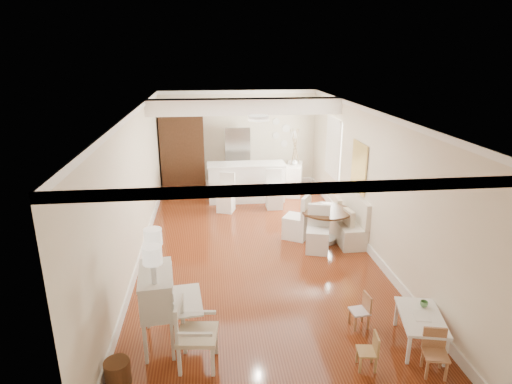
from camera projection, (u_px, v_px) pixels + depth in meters
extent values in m
plane|color=brown|center=(255.00, 251.00, 8.64)|extent=(9.00, 9.00, 0.00)
cube|color=white|center=(255.00, 111.00, 7.76)|extent=(4.50, 9.00, 0.04)
cube|color=beige|center=(238.00, 139.00, 12.45)|extent=(4.50, 0.04, 2.80)
cube|color=beige|center=(309.00, 328.00, 3.95)|extent=(4.50, 0.04, 2.80)
cube|color=beige|center=(136.00, 189.00, 7.96)|extent=(0.04, 9.00, 2.80)
cube|color=beige|center=(368.00, 181.00, 8.44)|extent=(0.04, 9.00, 2.80)
cube|color=white|center=(245.00, 107.00, 9.89)|extent=(4.50, 0.45, 0.36)
cube|color=tan|center=(359.00, 167.00, 8.86)|extent=(0.04, 0.84, 1.04)
cube|color=white|center=(334.00, 148.00, 10.65)|extent=(0.04, 1.10, 1.40)
cylinder|color=#381E11|center=(196.00, 125.00, 12.16)|extent=(0.30, 0.03, 0.30)
cylinder|color=white|center=(259.00, 118.00, 7.30)|extent=(0.36, 0.36, 0.08)
cube|color=silver|center=(158.00, 308.00, 5.74)|extent=(0.93, 0.95, 1.09)
cube|color=silver|center=(197.00, 334.00, 5.37)|extent=(0.59, 0.59, 0.92)
cylinder|color=#55331A|center=(118.00, 372.00, 5.14)|extent=(0.38, 0.38, 0.31)
cube|color=white|center=(420.00, 330.00, 5.81)|extent=(0.74, 1.01, 0.45)
cube|color=tan|center=(367.00, 351.00, 5.37)|extent=(0.27, 0.27, 0.50)
cube|color=#B37B51|center=(360.00, 311.00, 6.18)|extent=(0.28, 0.28, 0.53)
cube|color=#AC744E|center=(436.00, 354.00, 5.25)|extent=(0.34, 0.34, 0.59)
cube|color=silver|center=(345.00, 215.00, 9.17)|extent=(0.52, 1.60, 0.98)
cylinder|color=#472A16|center=(325.00, 226.00, 8.96)|extent=(1.27, 1.27, 0.71)
cube|color=white|center=(318.00, 230.00, 8.48)|extent=(0.56, 0.57, 0.93)
cube|color=white|center=(296.00, 216.00, 9.11)|extent=(0.65, 0.65, 0.98)
cube|color=white|center=(246.00, 182.00, 11.41)|extent=(2.05, 0.65, 1.03)
cube|color=white|center=(226.00, 193.00, 10.64)|extent=(0.49, 0.49, 0.97)
cube|color=silver|center=(274.00, 189.00, 10.86)|extent=(0.40, 0.40, 1.00)
cube|color=#381E11|center=(183.00, 152.00, 12.05)|extent=(1.20, 0.60, 2.30)
imported|color=silver|center=(250.00, 159.00, 12.30)|extent=(0.75, 0.65, 1.80)
cube|color=silver|center=(294.00, 179.00, 11.98)|extent=(0.62, 0.97, 0.86)
imported|color=#5F9B5A|center=(424.00, 304.00, 5.93)|extent=(0.13, 0.13, 0.08)
imported|color=white|center=(295.00, 162.00, 11.78)|extent=(0.20, 0.20, 0.16)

